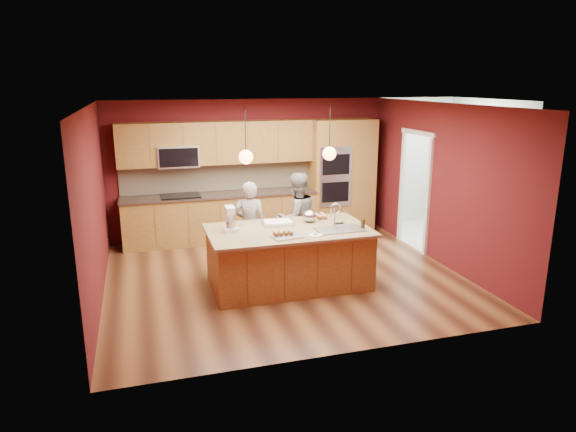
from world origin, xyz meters
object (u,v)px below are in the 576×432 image
object	(u,v)px
person_left	(250,225)
person_right	(297,219)
island	(290,256)
mixing_bowl	(310,216)
stand_mixer	(230,220)

from	to	relation	value
person_left	person_right	distance (m)	0.81
island	mixing_bowl	bearing A→B (deg)	36.04
person_right	mixing_bowl	world-z (taller)	person_right
mixing_bowl	person_left	bearing A→B (deg)	142.78
stand_mixer	mixing_bowl	world-z (taller)	stand_mixer
person_left	person_right	world-z (taller)	person_right
person_left	stand_mixer	xyz separation A→B (m)	(-0.46, -0.77, 0.32)
mixing_bowl	person_right	bearing A→B (deg)	91.69
island	stand_mixer	size ratio (longest dim) A/B	6.60
stand_mixer	mixing_bowl	xyz separation A→B (m)	(1.28, 0.14, -0.07)
person_left	person_right	size ratio (longest dim) A/B	0.94
person_left	mixing_bowl	xyz separation A→B (m)	(0.83, -0.63, 0.25)
person_left	mixing_bowl	distance (m)	1.07
island	person_right	size ratio (longest dim) A/B	1.55
stand_mixer	mixing_bowl	distance (m)	1.29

